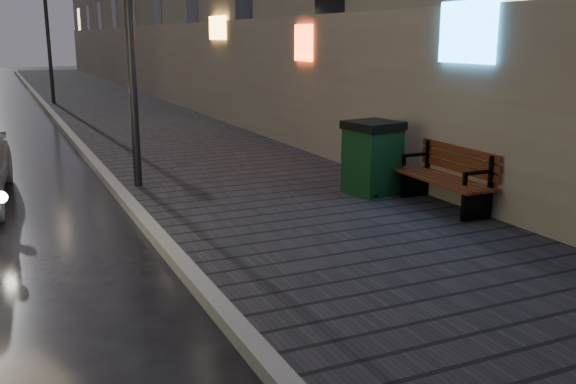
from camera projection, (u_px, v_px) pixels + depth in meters
name	position (u px, v px, depth m)	size (l,w,h in m)	color
ground	(70.00, 369.00, 5.42)	(120.00, 120.00, 0.00)	black
sidewalk	(111.00, 105.00, 25.53)	(4.60, 58.00, 0.15)	black
curb	(47.00, 108.00, 24.56)	(0.20, 58.00, 0.15)	slate
lamp_far	(46.00, 17.00, 24.78)	(0.36, 0.36, 5.28)	black
bench	(448.00, 177.00, 9.90)	(0.68, 1.87, 0.95)	black
trash_bin	(372.00, 157.00, 10.76)	(0.93, 0.93, 1.22)	black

